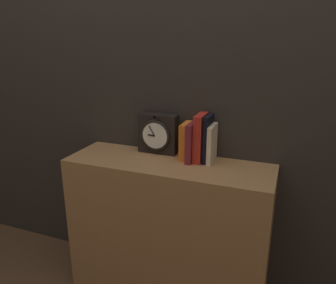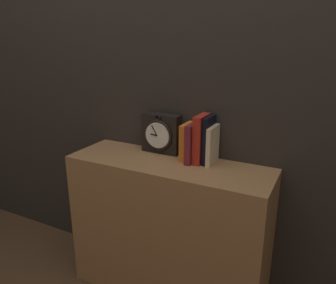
% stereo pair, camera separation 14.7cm
% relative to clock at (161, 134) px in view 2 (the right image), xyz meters
% --- Properties ---
extents(wall_back, '(6.00, 0.05, 2.60)m').
position_rel_clock_xyz_m(wall_back, '(0.10, 0.07, 0.50)').
color(wall_back, '#2D2823').
rests_on(wall_back, ground_plane).
extents(bookshelf, '(0.96, 0.31, 0.71)m').
position_rel_clock_xyz_m(bookshelf, '(0.10, -0.11, -0.45)').
color(bookshelf, '#A87547').
rests_on(bookshelf, ground_plane).
extents(clock, '(0.19, 0.08, 0.20)m').
position_rel_clock_xyz_m(clock, '(0.00, 0.00, 0.00)').
color(clock, black).
rests_on(clock, bookshelf).
extents(book_slot0_orange, '(0.04, 0.12, 0.17)m').
position_rel_clock_xyz_m(book_slot0_orange, '(0.16, -0.02, -0.01)').
color(book_slot0_orange, orange).
rests_on(book_slot0_orange, bookshelf).
extents(book_slot1_maroon, '(0.03, 0.15, 0.18)m').
position_rel_clock_xyz_m(book_slot1_maroon, '(0.19, -0.04, -0.01)').
color(book_slot1_maroon, maroon).
rests_on(book_slot1_maroon, bookshelf).
extents(book_slot2_red, '(0.04, 0.13, 0.22)m').
position_rel_clock_xyz_m(book_slot2_red, '(0.22, -0.03, 0.01)').
color(book_slot2_red, red).
rests_on(book_slot2_red, bookshelf).
extents(book_slot3_black, '(0.02, 0.12, 0.21)m').
position_rel_clock_xyz_m(book_slot3_black, '(0.26, -0.02, 0.01)').
color(book_slot3_black, black).
rests_on(book_slot3_black, bookshelf).
extents(book_slot4_cream, '(0.02, 0.13, 0.17)m').
position_rel_clock_xyz_m(book_slot4_cream, '(0.28, -0.03, -0.01)').
color(book_slot4_cream, beige).
rests_on(book_slot4_cream, bookshelf).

